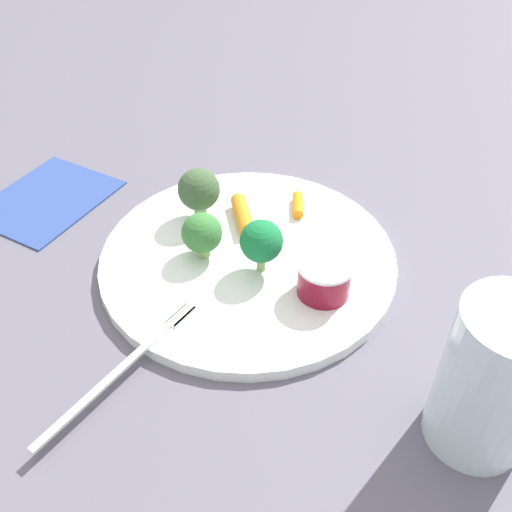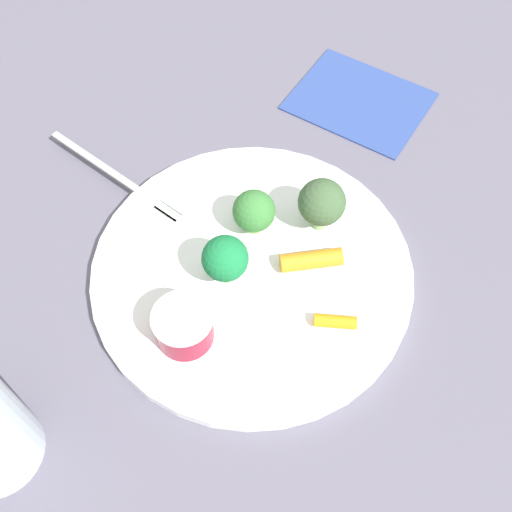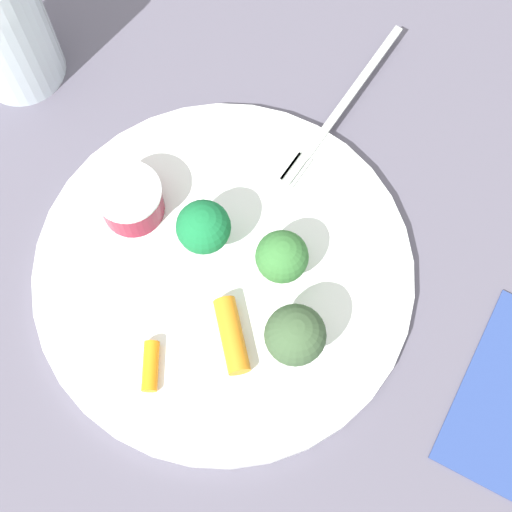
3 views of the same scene
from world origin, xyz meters
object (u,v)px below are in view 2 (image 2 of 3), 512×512
Objects in this scene: plate at (252,271)px; carrot_stick_1 at (335,321)px; sauce_cup at (184,326)px; carrot_stick_0 at (311,260)px; napkin at (359,100)px; fork at (117,176)px; broccoli_floret_1 at (254,212)px; broccoli_floret_0 at (225,259)px; broccoli_floret_2 at (322,203)px.

carrot_stick_1 is (-0.09, 0.01, 0.01)m from plate.
sauce_cup reaches higher than carrot_stick_0.
sauce_cup is 0.34m from napkin.
napkin is (-0.14, -0.24, -0.01)m from fork.
plate is 5.72× the size of sauce_cup.
broccoli_floret_1 is at bearing -56.95° from plate.
carrot_stick_1 reaches higher than plate.
napkin is (0.03, -0.34, -0.03)m from sauce_cup.
fork is at bearing -11.17° from broccoli_floret_0.
plate is at bearing 123.05° from broccoli_floret_1.
broccoli_floret_1 is 0.07m from carrot_stick_0.
broccoli_floret_0 is at bearing 46.56° from carrot_stick_0.
broccoli_floret_1 is (0.02, -0.04, 0.03)m from plate.
broccoli_floret_1 is at bearing 92.32° from napkin.
sauce_cup is 0.36× the size of napkin.
broccoli_floret_2 is 1.58× the size of carrot_stick_1.
carrot_stick_1 is 0.28m from napkin.
plate is 0.05m from carrot_stick_0.
broccoli_floret_0 is at bearing 101.63° from broccoli_floret_1.
fork is 1.24× the size of napkin.
carrot_stick_0 is 0.32× the size of fork.
carrot_stick_1 is at bearing 176.89° from fork.
broccoli_floret_1 is 0.84× the size of carrot_stick_0.
broccoli_floret_0 is at bearing 62.80° from plate.
broccoli_floret_1 is at bearing 38.84° from broccoli_floret_2.
broccoli_floret_0 is 0.11m from carrot_stick_1.
carrot_stick_0 is at bearing 112.93° from broccoli_floret_2.
fork is (0.16, -0.09, -0.02)m from sauce_cup.
fork is at bearing -2.95° from plate.
broccoli_floret_0 is (0.01, 0.02, 0.04)m from plate.
sauce_cup is 0.12m from broccoli_floret_1.
broccoli_floret_1 is at bearing -3.00° from carrot_stick_0.
broccoli_floret_1 is 0.82× the size of broccoli_floret_2.
fork is (0.21, 0.02, -0.01)m from carrot_stick_0.
sauce_cup is at bearing 85.28° from plate.
sauce_cup is at bearing 94.01° from broccoli_floret_0.
sauce_cup is 0.29× the size of fork.
sauce_cup is at bearing 39.83° from carrot_stick_1.
broccoli_floret_1 reaches higher than sauce_cup.
carrot_stick_1 is 0.26m from fork.
fork is at bearing 6.56° from carrot_stick_0.
fork reaches higher than napkin.
broccoli_floret_2 is 0.21m from fork.
carrot_stick_0 is at bearing 177.00° from broccoli_floret_1.
broccoli_floret_2 is at bearing -100.81° from sauce_cup.
broccoli_floret_2 is 1.02× the size of carrot_stick_0.
fork is (0.26, -0.01, -0.00)m from carrot_stick_1.
sauce_cup is 0.13m from carrot_stick_0.
carrot_stick_0 is (-0.02, 0.04, -0.03)m from broccoli_floret_2.
broccoli_floret_1 reaches higher than plate.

